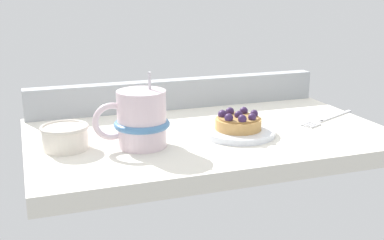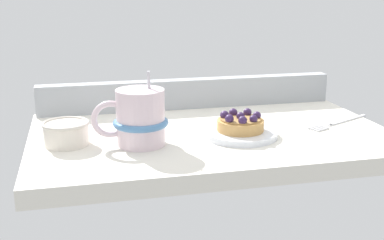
{
  "view_description": "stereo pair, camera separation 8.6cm",
  "coord_description": "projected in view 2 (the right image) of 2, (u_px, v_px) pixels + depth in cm",
  "views": [
    {
      "loc": [
        -32.14,
        -82.47,
        26.96
      ],
      "look_at": [
        -4.73,
        -4.36,
        3.69
      ],
      "focal_mm": 46.39,
      "sensor_mm": 36.0,
      "label": 1
    },
    {
      "loc": [
        -23.9,
        -84.89,
        26.96
      ],
      "look_at": [
        -4.73,
        -4.36,
        3.69
      ],
      "focal_mm": 46.39,
      "sensor_mm": 36.0,
      "label": 2
    }
  ],
  "objects": [
    {
      "name": "dessert_plate",
      "position": [
        240.0,
        133.0,
        0.89
      ],
      "size": [
        13.42,
        13.42,
        1.09
      ],
      "color": "silver",
      "rests_on": "ground_plane"
    },
    {
      "name": "window_rail_back",
      "position": [
        189.0,
        93.0,
        1.09
      ],
      "size": [
        64.56,
        3.14,
        6.32
      ],
      "primitive_type": "cube",
      "color": "#9EA3A8",
      "rests_on": "ground_plane"
    },
    {
      "name": "sugar_bowl",
      "position": [
        66.0,
        132.0,
        0.84
      ],
      "size": [
        8.02,
        8.02,
        4.04
      ],
      "color": "silver",
      "rests_on": "ground_plane"
    },
    {
      "name": "raspberry_tart",
      "position": [
        240.0,
        123.0,
        0.89
      ],
      "size": [
        8.36,
        8.36,
        3.53
      ],
      "color": "tan",
      "rests_on": "dessert_plate"
    },
    {
      "name": "coffee_mug",
      "position": [
        139.0,
        118.0,
        0.83
      ],
      "size": [
        12.95,
        9.41,
        12.63
      ],
      "color": "silver",
      "rests_on": "ground_plane"
    },
    {
      "name": "ground_plane",
      "position": [
        211.0,
        139.0,
        0.93
      ],
      "size": [
        65.88,
        40.32,
        3.01
      ],
      "primitive_type": "cube",
      "color": "silver"
    },
    {
      "name": "dessert_fork",
      "position": [
        339.0,
        122.0,
        0.97
      ],
      "size": [
        16.07,
        8.8,
        0.6
      ],
      "color": "silver",
      "rests_on": "ground_plane"
    }
  ]
}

